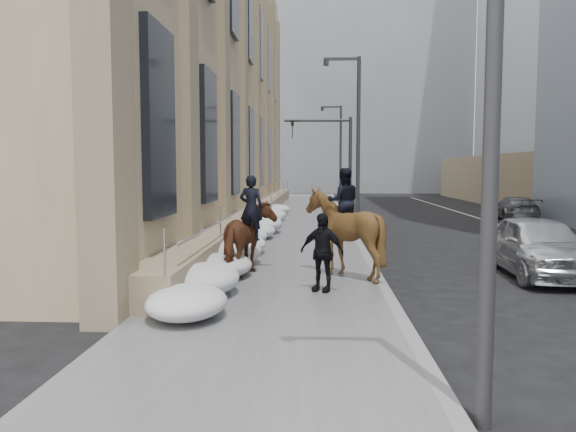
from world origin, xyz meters
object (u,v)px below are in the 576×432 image
Objects in this scene: pedestrian at (322,252)px; car_grey at (515,208)px; mounted_horse_right at (344,229)px; car_silver at (538,246)px; mounted_horse_left at (249,236)px.

pedestrian reaches higher than car_grey.
mounted_horse_right is 0.60× the size of car_grey.
mounted_horse_right is 1.56× the size of pedestrian.
mounted_horse_right is 0.58× the size of car_silver.
mounted_horse_left is 7.80m from car_silver.
pedestrian is 22.41m from car_grey.
mounted_horse_left is 0.57× the size of car_grey.
mounted_horse_left is 2.69m from pedestrian.
mounted_horse_right is 20.59m from car_grey.
mounted_horse_left is at bearing -172.24° from car_silver.
car_grey is (5.17, 16.78, -0.15)m from car_silver.
mounted_horse_left is 0.94× the size of mounted_horse_right.
mounted_horse_left is at bearing 58.77° from car_grey.
car_grey is (10.45, 17.73, -0.67)m from mounted_horse_right.
pedestrian is at bearing 65.58° from car_grey.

